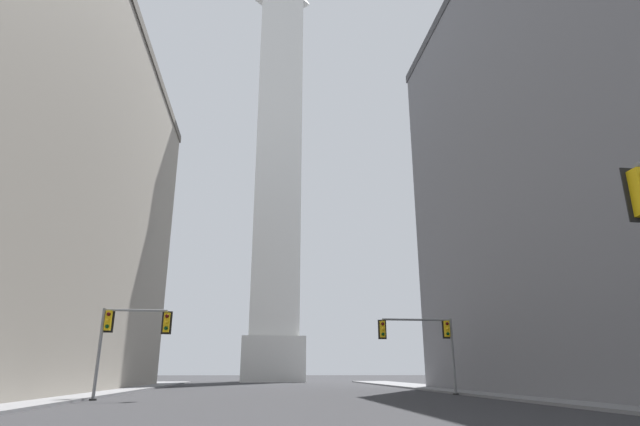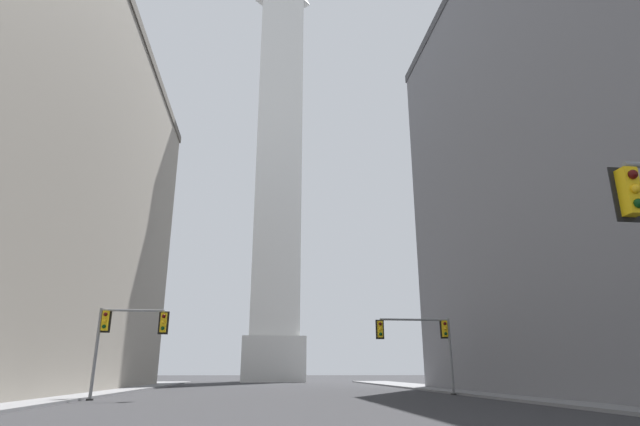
# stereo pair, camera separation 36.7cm
# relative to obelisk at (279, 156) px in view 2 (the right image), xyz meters

# --- Properties ---
(sidewalk_left) EXTENTS (5.00, 92.85, 0.15)m
(sidewalk_left) POSITION_rel_obelisk_xyz_m (-13.96, -49.52, -36.56)
(sidewalk_left) COLOR slate
(sidewalk_left) RESTS_ON ground_plane
(sidewalk_right) EXTENTS (5.00, 92.85, 0.15)m
(sidewalk_right) POSITION_rel_obelisk_xyz_m (13.96, -49.52, -36.56)
(sidewalk_right) COLOR slate
(sidewalk_right) RESTS_ON ground_plane
(obelisk) EXTENTS (9.24, 9.24, 76.42)m
(obelisk) POSITION_rel_obelisk_xyz_m (0.00, 0.00, 0.00)
(obelisk) COLOR silver
(obelisk) RESTS_ON ground_plane
(traffic_light_mid_left) EXTENTS (4.01, 0.52, 5.00)m
(traffic_light_mid_left) POSITION_rel_obelisk_xyz_m (-9.78, -48.07, -32.86)
(traffic_light_mid_left) COLOR slate
(traffic_light_mid_left) RESTS_ON ground_plane
(traffic_light_mid_right) EXTENTS (5.38, 0.52, 5.07)m
(traffic_light_mid_right) POSITION_rel_obelisk_xyz_m (9.34, -43.89, -32.76)
(traffic_light_mid_right) COLOR slate
(traffic_light_mid_right) RESTS_ON ground_plane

